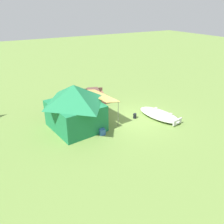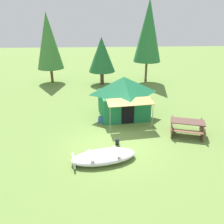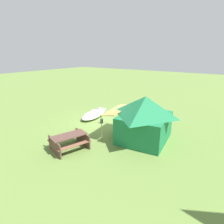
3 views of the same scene
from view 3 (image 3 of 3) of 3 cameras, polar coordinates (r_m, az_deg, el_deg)
name	(u,v)px [view 3 (image 3 of 3)]	position (r m, az deg, el deg)	size (l,w,h in m)	color
ground_plane	(105,124)	(13.15, -2.26, -3.58)	(80.00, 80.00, 0.00)	olive
beached_rowboat	(94,114)	(14.51, -5.60, -0.68)	(3.07, 1.75, 0.41)	silver
canvas_cabin_tent	(145,118)	(10.47, 10.01, -1.79)	(3.39, 3.81, 2.56)	#1D7746
picnic_table	(69,140)	(9.93, -13.06, -8.42)	(2.15, 1.98, 0.76)	brown
cooler_box	(140,126)	(12.38, 8.62, -4.32)	(0.47, 0.31, 0.34)	#3261AD
fuel_can	(102,121)	(13.19, -3.19, -2.80)	(0.20, 0.20, 0.31)	black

